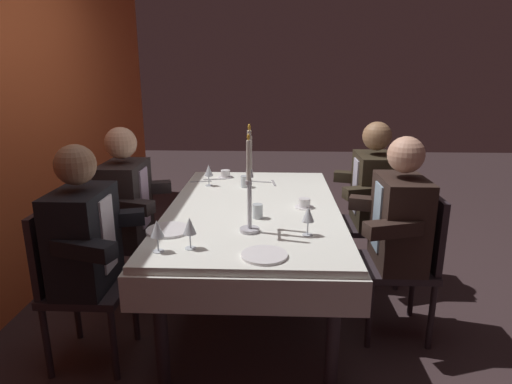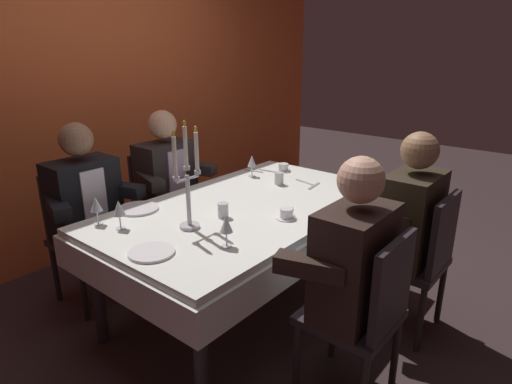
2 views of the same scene
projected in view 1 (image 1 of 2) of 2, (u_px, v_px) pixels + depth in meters
ground_plane at (254, 305)px, 3.05m from camera, size 12.00×12.00×0.00m
dining_table at (254, 222)px, 2.88m from camera, size 1.94×1.14×0.74m
candelabra at (249, 189)px, 2.32m from camera, size 0.19×0.11×0.59m
dinner_plate_0 at (169, 230)px, 2.39m from camera, size 0.25×0.25×0.01m
dinner_plate_1 at (264, 255)px, 2.07m from camera, size 0.22×0.22×0.01m
wine_glass_0 at (209, 171)px, 3.30m from camera, size 0.07×0.07×0.16m
wine_glass_1 at (157, 229)px, 2.09m from camera, size 0.07×0.07×0.16m
wine_glass_2 at (308, 215)px, 2.30m from camera, size 0.07×0.07×0.16m
wine_glass_3 at (190, 227)px, 2.13m from camera, size 0.07×0.07×0.16m
water_tumbler_0 at (245, 181)px, 3.28m from camera, size 0.06×0.06×0.09m
water_tumbler_1 at (258, 211)px, 2.59m from camera, size 0.06×0.06×0.09m
coffee_cup_0 at (225, 174)px, 3.58m from camera, size 0.13×0.12×0.06m
coffee_cup_1 at (304, 203)px, 2.80m from camera, size 0.13×0.12×0.06m
fork_0 at (274, 183)px, 3.40m from camera, size 0.17×0.04×0.01m
spoon_1 at (261, 182)px, 3.43m from camera, size 0.06×0.17×0.01m
knife_2 at (215, 179)px, 3.52m from camera, size 0.05×0.19×0.01m
spoon_3 at (201, 181)px, 3.44m from camera, size 0.05×0.17×0.01m
seated_diner_0 at (83, 238)px, 2.31m from camera, size 0.63×0.48×1.24m
seated_diner_1 at (401, 221)px, 2.56m from camera, size 0.63×0.48×1.24m
seated_diner_2 at (125, 201)px, 2.96m from camera, size 0.63×0.48×1.24m
seated_diner_3 at (374, 189)px, 3.25m from camera, size 0.63×0.48×1.24m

